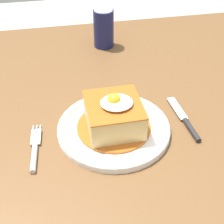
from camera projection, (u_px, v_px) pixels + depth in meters
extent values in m
cube|color=brown|center=(86.00, 113.00, 0.79)|extent=(1.39, 1.04, 0.04)
cylinder|color=brown|center=(206.00, 100.00, 1.46)|extent=(0.07, 0.07, 0.70)
cylinder|color=white|center=(114.00, 129.00, 0.71)|extent=(0.26, 0.26, 0.01)
torus|color=white|center=(114.00, 127.00, 0.71)|extent=(0.26, 0.26, 0.01)
cylinder|color=#B75B1E|center=(114.00, 127.00, 0.70)|extent=(0.17, 0.17, 0.01)
cube|color=#DBB770|center=(114.00, 115.00, 0.68)|extent=(0.12, 0.13, 0.06)
cube|color=#B75B1E|center=(114.00, 104.00, 0.66)|extent=(0.12, 0.13, 0.00)
ellipsoid|color=white|center=(117.00, 102.00, 0.66)|extent=(0.07, 0.06, 0.01)
sphere|color=yellow|center=(114.00, 100.00, 0.66)|extent=(0.03, 0.03, 0.03)
cylinder|color=silver|center=(34.00, 158.00, 0.64)|extent=(0.02, 0.08, 0.01)
cube|color=silver|center=(36.00, 137.00, 0.69)|extent=(0.03, 0.05, 0.00)
cylinder|color=silver|center=(40.00, 129.00, 0.71)|extent=(0.01, 0.03, 0.00)
cylinder|color=silver|center=(37.00, 129.00, 0.71)|extent=(0.01, 0.03, 0.00)
cylinder|color=silver|center=(33.00, 130.00, 0.71)|extent=(0.01, 0.03, 0.00)
cylinder|color=#262628|center=(192.00, 130.00, 0.71)|extent=(0.02, 0.08, 0.01)
cube|color=silver|center=(177.00, 108.00, 0.77)|extent=(0.02, 0.09, 0.00)
cylinder|color=#191E51|center=(104.00, 29.00, 1.01)|extent=(0.07, 0.07, 0.12)
cylinder|color=silver|center=(103.00, 10.00, 0.97)|extent=(0.06, 0.06, 0.00)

